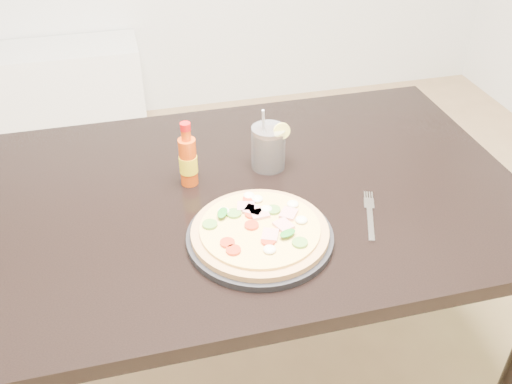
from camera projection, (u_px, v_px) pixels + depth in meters
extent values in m
cube|color=black|center=(244.00, 197.00, 1.44)|extent=(1.40, 0.90, 0.04)
cylinder|color=black|center=(26.00, 250.00, 1.84)|extent=(0.06, 0.06, 0.71)
cylinder|color=black|center=(390.00, 193.00, 2.10)|extent=(0.06, 0.06, 0.71)
cylinder|color=black|center=(260.00, 237.00, 1.27)|extent=(0.33, 0.33, 0.02)
cylinder|color=tan|center=(260.00, 232.00, 1.26)|extent=(0.31, 0.31, 0.01)
cylinder|color=#F5DC6A|center=(260.00, 228.00, 1.26)|extent=(0.27, 0.27, 0.01)
cube|color=#DF918B|center=(253.00, 210.00, 1.30)|extent=(0.05, 0.05, 0.01)
cube|color=#DF918B|center=(289.00, 214.00, 1.29)|extent=(0.05, 0.05, 0.01)
cube|color=#DF918B|center=(283.00, 225.00, 1.26)|extent=(0.05, 0.05, 0.01)
cube|color=#DF918B|center=(246.00, 207.00, 1.31)|extent=(0.05, 0.04, 0.01)
cube|color=#DF918B|center=(270.00, 235.00, 1.23)|extent=(0.05, 0.05, 0.01)
cube|color=#DF918B|center=(260.00, 214.00, 1.29)|extent=(0.04, 0.04, 0.01)
cylinder|color=red|center=(250.00, 199.00, 1.33)|extent=(0.03, 0.03, 0.01)
cylinder|color=red|center=(233.00, 250.00, 1.19)|extent=(0.03, 0.03, 0.01)
cylinder|color=red|center=(252.00, 214.00, 1.29)|extent=(0.03, 0.03, 0.01)
cylinder|color=red|center=(252.00, 225.00, 1.26)|extent=(0.03, 0.03, 0.01)
cylinder|color=red|center=(268.00, 241.00, 1.21)|extent=(0.03, 0.03, 0.01)
cylinder|color=red|center=(227.00, 243.00, 1.21)|extent=(0.03, 0.03, 0.01)
cylinder|color=#4F852C|center=(234.00, 213.00, 1.29)|extent=(0.03, 0.03, 0.01)
cylinder|color=#4F852C|center=(300.00, 243.00, 1.21)|extent=(0.03, 0.03, 0.01)
cylinder|color=#4F852C|center=(210.00, 224.00, 1.26)|extent=(0.03, 0.03, 0.01)
cylinder|color=#4F852C|center=(273.00, 210.00, 1.30)|extent=(0.03, 0.03, 0.01)
ellipsoid|color=#EDEDCC|center=(257.00, 199.00, 1.33)|extent=(0.03, 0.03, 0.01)
ellipsoid|color=#EDEDCC|center=(249.00, 196.00, 1.34)|extent=(0.03, 0.03, 0.01)
ellipsoid|color=#EDEDCC|center=(301.00, 220.00, 1.27)|extent=(0.03, 0.03, 0.01)
ellipsoid|color=#EDEDCC|center=(270.00, 249.00, 1.19)|extent=(0.03, 0.03, 0.01)
ellipsoid|color=#EDEDCC|center=(293.00, 204.00, 1.32)|extent=(0.03, 0.03, 0.01)
ellipsoid|color=#EDEDCC|center=(224.00, 211.00, 1.30)|extent=(0.03, 0.03, 0.01)
ellipsoid|color=#EDEDCC|center=(266.00, 209.00, 1.30)|extent=(0.03, 0.03, 0.01)
ellipsoid|color=#1D721B|center=(287.00, 233.00, 1.22)|extent=(0.05, 0.04, 0.00)
ellipsoid|color=#1D721B|center=(222.00, 213.00, 1.28)|extent=(0.04, 0.05, 0.00)
cylinder|color=#CB420B|center=(188.00, 162.00, 1.42)|extent=(0.05, 0.05, 0.13)
cylinder|color=yellow|center=(188.00, 164.00, 1.42)|extent=(0.05, 0.05, 0.05)
cylinder|color=#CB420B|center=(186.00, 135.00, 1.38)|extent=(0.02, 0.02, 0.03)
cylinder|color=red|center=(185.00, 127.00, 1.36)|extent=(0.03, 0.03, 0.02)
cylinder|color=black|center=(268.00, 150.00, 1.49)|extent=(0.08, 0.08, 0.10)
cylinder|color=silver|center=(268.00, 147.00, 1.49)|extent=(0.09, 0.09, 0.12)
cylinder|color=#F2E059|center=(282.00, 131.00, 1.45)|extent=(0.04, 0.01, 0.04)
cylinder|color=#B2B2B7|center=(264.00, 135.00, 1.47)|extent=(0.03, 0.06, 0.17)
cube|color=silver|center=(371.00, 224.00, 1.32)|extent=(0.05, 0.12, 0.00)
cube|color=silver|center=(369.00, 204.00, 1.38)|extent=(0.04, 0.05, 0.00)
cube|color=silver|center=(365.00, 195.00, 1.41)|extent=(0.01, 0.03, 0.00)
cube|color=silver|center=(367.00, 196.00, 1.41)|extent=(0.01, 0.03, 0.00)
cube|color=silver|center=(370.00, 196.00, 1.41)|extent=(0.01, 0.03, 0.00)
cube|color=silver|center=(372.00, 196.00, 1.41)|extent=(0.01, 0.03, 0.00)
cube|color=white|center=(5.00, 99.00, 2.95)|extent=(1.40, 0.34, 0.50)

